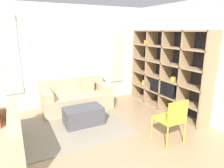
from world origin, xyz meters
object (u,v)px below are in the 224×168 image
Objects in this scene: couch_main at (76,98)px; folding_chair at (172,118)px; ottoman at (83,116)px; shelving_unit at (167,71)px.

folding_chair reaches higher than couch_main.
ottoman is (-0.14, -0.98, -0.10)m from couch_main.
folding_chair is at bearing -127.77° from shelving_unit.
shelving_unit is 3.08× the size of ottoman.
couch_main is 2.05× the size of folding_chair.
couch_main is 2.12× the size of ottoman.
couch_main is at bearing 81.88° from ottoman.
couch_main reaches higher than ottoman.
shelving_unit is 2.49m from couch_main.
shelving_unit reaches higher than folding_chair.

